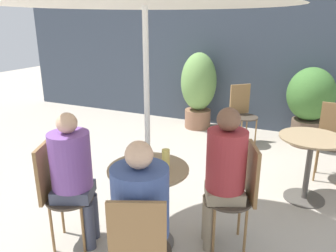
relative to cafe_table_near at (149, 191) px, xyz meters
name	(u,v)px	position (x,y,z in m)	size (l,w,h in m)	color
ground_plane	(165,246)	(0.14, 0.01, -0.53)	(20.00, 20.00, 0.00)	#B2A899
storefront_wall	(255,45)	(0.14, 3.72, 0.97)	(10.00, 0.06, 3.00)	#3D4756
cafe_table_near	(149,191)	(0.00, 0.00, 0.00)	(0.68, 0.68, 0.74)	#514C47
cafe_table_far	(310,156)	(1.23, 1.40, 0.00)	(0.68, 0.68, 0.74)	#514C47
bistro_chair_0	(57,186)	(-0.72, -0.31, 0.03)	(0.46, 0.44, 0.94)	#42382D
bistro_chair_1	(139,248)	(0.31, -0.72, 0.03)	(0.44, 0.46, 0.94)	#42382D
bistro_chair_2	(241,188)	(0.72, 0.31, 0.03)	(0.46, 0.44, 0.94)	#42382D
bistro_chair_3	(242,109)	(0.17, 2.89, 0.03)	(0.47, 0.47, 0.94)	#42382D
bistro_chair_4	(333,135)	(1.46, 2.13, 0.03)	(0.41, 0.42, 0.94)	#42382D
seated_person_0	(73,169)	(-0.58, -0.25, 0.20)	(0.41, 0.40, 1.22)	#42475B
seated_person_1	(141,212)	(0.25, -0.58, 0.19)	(0.43, 0.45, 1.22)	brown
seated_person_2	(224,168)	(0.58, 0.25, 0.22)	(0.40, 0.39, 1.26)	gray
beer_glass_0	(130,158)	(-0.15, -0.03, 0.29)	(0.06, 0.06, 0.15)	#DBC65B
beer_glass_1	(166,160)	(0.15, 0.03, 0.30)	(0.07, 0.07, 0.18)	#DBC65B
potted_plant_0	(199,88)	(-0.73, 3.34, 0.23)	(0.64, 0.64, 1.38)	#93664C
potted_plant_1	(310,101)	(1.14, 3.21, 0.19)	(0.72, 0.72, 1.24)	brown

